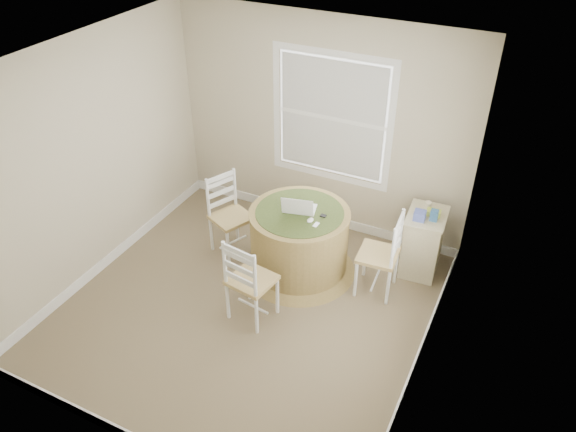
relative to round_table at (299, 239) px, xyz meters
The scene contains 14 objects.
room 1.08m from the round_table, 94.66° to the right, with size 3.64×3.64×2.64m.
round_table is the anchor object (origin of this frame).
chair_left 0.85m from the round_table, behind, with size 0.42×0.40×0.95m, color white, non-canonical shape.
chair_near 0.88m from the round_table, 97.17° to the right, with size 0.42×0.40×0.95m, color white, non-canonical shape.
chair_right 0.88m from the round_table, ahead, with size 0.42×0.40×0.95m, color white, non-canonical shape.
laptop 0.39m from the round_table, 125.20° to the left, with size 0.40×0.37×0.24m.
mouse 0.41m from the round_table, 30.65° to the right, with size 0.06×0.10×0.03m, color white.
phone 0.46m from the round_table, 29.29° to the right, with size 0.04×0.09×0.02m, color #B7BABF.
keys 0.44m from the round_table, ahead, with size 0.06×0.05×0.03m, color black.
corner_chest 1.37m from the round_table, 26.84° to the left, with size 0.45×0.58×0.73m.
tissue_box 1.32m from the round_table, 23.27° to the left, with size 0.12×0.12×0.10m, color #5060B8.
box_yellow 1.46m from the round_table, 26.74° to the left, with size 0.15×0.10×0.06m, color #B4C746.
box_blue 1.46m from the round_table, 23.08° to the left, with size 0.08×0.08×0.12m, color #2F5E8F.
cup_cream 1.44m from the round_table, 31.32° to the left, with size 0.07×0.07×0.09m, color beige.
Camera 1 is at (2.28, -3.70, 4.10)m, focal length 35.00 mm.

